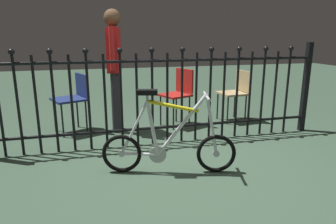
% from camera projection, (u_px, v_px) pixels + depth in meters
% --- Properties ---
extents(ground_plane, '(20.00, 20.00, 0.00)m').
position_uv_depth(ground_plane, '(180.00, 165.00, 3.34)').
color(ground_plane, '#39513E').
extents(iron_fence, '(4.28, 0.07, 1.28)m').
position_uv_depth(iron_fence, '(158.00, 94.00, 3.85)').
color(iron_fence, black).
rests_on(iron_fence, ground).
extents(bicycle, '(1.34, 0.48, 0.87)m').
position_uv_depth(bicycle, '(169.00, 144.00, 3.10)').
color(bicycle, black).
rests_on(bicycle, ground).
extents(chair_navy, '(0.56, 0.56, 0.84)m').
position_uv_depth(chair_navy, '(74.00, 96.00, 4.37)').
color(chair_navy, black).
rests_on(chair_navy, ground).
extents(chair_tan, '(0.45, 0.45, 0.82)m').
position_uv_depth(chair_tan, '(236.00, 90.00, 4.96)').
color(chair_tan, black).
rests_on(chair_tan, ground).
extents(chair_red, '(0.52, 0.52, 0.88)m').
position_uv_depth(chair_red, '(179.00, 91.00, 4.69)').
color(chair_red, black).
rests_on(chair_red, ground).
extents(person_visitor, '(0.23, 0.47, 1.73)m').
position_uv_depth(person_visitor, '(114.00, 60.00, 4.29)').
color(person_visitor, '#2D2D33').
rests_on(person_visitor, ground).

